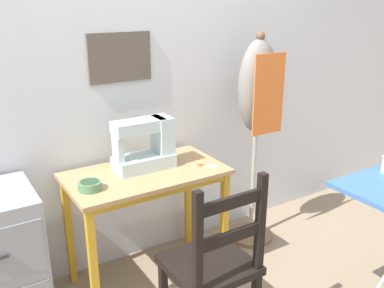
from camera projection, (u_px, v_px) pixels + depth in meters
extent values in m
cube|color=silver|center=(118.00, 66.00, 2.52)|extent=(10.00, 0.05, 2.55)
cube|color=brown|center=(119.00, 57.00, 2.47)|extent=(0.39, 0.02, 0.28)
cube|color=tan|center=(146.00, 174.00, 2.45)|extent=(0.91, 0.50, 0.02)
cube|color=gold|center=(163.00, 192.00, 2.30)|extent=(0.83, 0.03, 0.04)
cube|color=gold|center=(93.00, 268.00, 2.19)|extent=(0.04, 0.04, 0.69)
cube|color=gold|center=(224.00, 225.00, 2.61)|extent=(0.04, 0.04, 0.69)
cube|color=gold|center=(69.00, 232.00, 2.53)|extent=(0.04, 0.04, 0.69)
cube|color=gold|center=(188.00, 199.00, 2.95)|extent=(0.04, 0.04, 0.69)
cube|color=silver|center=(144.00, 162.00, 2.48)|extent=(0.34, 0.17, 0.08)
cube|color=silver|center=(163.00, 134.00, 2.50)|extent=(0.09, 0.15, 0.21)
cube|color=silver|center=(139.00, 126.00, 2.40)|extent=(0.30, 0.13, 0.07)
cube|color=silver|center=(118.00, 148.00, 2.37)|extent=(0.04, 0.10, 0.14)
cylinder|color=#B22D2D|center=(170.00, 133.00, 2.53)|extent=(0.02, 0.06, 0.06)
cylinder|color=#99999E|center=(162.00, 115.00, 2.46)|extent=(0.01, 0.01, 0.02)
cylinder|color=#56895B|center=(90.00, 186.00, 2.21)|extent=(0.12, 0.12, 0.05)
cylinder|color=#2F4B32|center=(90.00, 182.00, 2.21)|extent=(0.10, 0.10, 0.01)
cube|color=silver|center=(211.00, 166.00, 2.53)|extent=(0.07, 0.07, 0.00)
cube|color=silver|center=(210.00, 166.00, 2.52)|extent=(0.06, 0.08, 0.00)
torus|color=#DB511E|center=(200.00, 165.00, 2.54)|extent=(0.03, 0.03, 0.01)
torus|color=#DB511E|center=(201.00, 165.00, 2.54)|extent=(0.03, 0.03, 0.01)
cylinder|color=#2875C1|center=(174.00, 157.00, 2.62)|extent=(0.03, 0.03, 0.03)
cylinder|color=beige|center=(174.00, 155.00, 2.62)|extent=(0.04, 0.04, 0.00)
cylinder|color=beige|center=(174.00, 159.00, 2.63)|extent=(0.04, 0.04, 0.00)
cube|color=black|center=(209.00, 265.00, 2.07)|extent=(0.40, 0.38, 0.04)
cube|color=black|center=(218.00, 275.00, 2.36)|extent=(0.04, 0.04, 0.42)
cube|color=black|center=(198.00, 244.00, 1.77)|extent=(0.04, 0.04, 0.48)
cube|color=black|center=(260.00, 222.00, 1.95)|extent=(0.04, 0.04, 0.48)
cube|color=black|center=(231.00, 203.00, 1.81)|extent=(0.34, 0.02, 0.06)
cube|color=black|center=(230.00, 237.00, 1.87)|extent=(0.34, 0.02, 0.06)
cylinder|color=#846647|center=(250.00, 235.00, 3.13)|extent=(0.32, 0.32, 0.03)
cylinder|color=#ADA89E|center=(253.00, 178.00, 2.98)|extent=(0.03, 0.03, 0.87)
ellipsoid|color=gray|center=(258.00, 87.00, 2.77)|extent=(0.29, 0.21, 0.61)
sphere|color=brown|center=(260.00, 36.00, 2.66)|extent=(0.06, 0.06, 0.06)
cube|color=orange|center=(269.00, 94.00, 2.69)|extent=(0.24, 0.01, 0.51)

